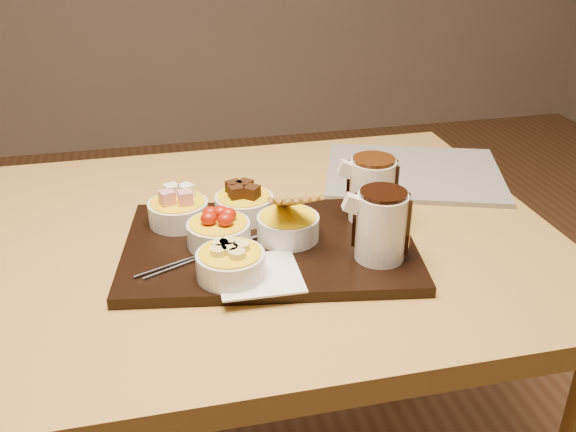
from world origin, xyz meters
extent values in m
cube|color=#B68D43|center=(0.00, 0.00, 0.73)|extent=(1.20, 0.80, 0.04)
cylinder|color=#B68D43|center=(0.54, 0.34, 0.35)|extent=(0.06, 0.06, 0.71)
cube|color=black|center=(0.11, -0.07, 0.76)|extent=(0.50, 0.37, 0.02)
cube|color=white|center=(0.07, -0.17, 0.77)|extent=(0.12, 0.12, 0.00)
cylinder|color=silver|center=(-0.03, 0.02, 0.79)|extent=(0.10, 0.10, 0.04)
cylinder|color=silver|center=(0.08, 0.02, 0.79)|extent=(0.10, 0.10, 0.04)
cylinder|color=silver|center=(0.03, -0.07, 0.79)|extent=(0.10, 0.10, 0.04)
cylinder|color=silver|center=(0.14, -0.07, 0.79)|extent=(0.10, 0.10, 0.04)
cylinder|color=silver|center=(0.03, -0.16, 0.79)|extent=(0.10, 0.10, 0.04)
cylinder|color=silver|center=(0.26, -0.16, 0.82)|extent=(0.09, 0.09, 0.10)
cylinder|color=silver|center=(0.29, -0.03, 0.82)|extent=(0.09, 0.09, 0.10)
cube|color=beige|center=(0.45, 0.16, 0.76)|extent=(0.42, 0.38, 0.01)
camera|label=1|loc=(-0.07, -0.95, 1.27)|focal=40.00mm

